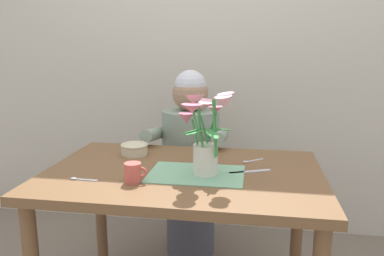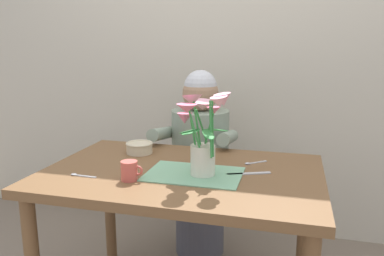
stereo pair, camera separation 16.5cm
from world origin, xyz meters
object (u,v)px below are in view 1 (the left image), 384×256
(dinner_knife, at_px, (250,172))
(ceramic_mug, at_px, (133,173))
(flower_vase, at_px, (205,132))
(seated_person, at_px, (190,165))
(ceramic_bowl, at_px, (134,149))

(dinner_knife, relative_size, ceramic_mug, 2.04)
(dinner_knife, bearing_deg, flower_vase, 178.44)
(ceramic_mug, bearing_deg, flower_vase, 24.84)
(seated_person, relative_size, ceramic_mug, 12.20)
(dinner_knife, bearing_deg, ceramic_bowl, 139.52)
(seated_person, distance_m, ceramic_bowl, 0.51)
(ceramic_bowl, distance_m, dinner_knife, 0.60)
(ceramic_bowl, relative_size, dinner_knife, 0.72)
(flower_vase, xyz_separation_m, dinner_knife, (0.19, 0.07, -0.19))
(ceramic_bowl, bearing_deg, dinner_knife, -17.42)
(seated_person, bearing_deg, dinner_knife, -57.08)
(flower_vase, distance_m, dinner_knife, 0.27)
(dinner_knife, bearing_deg, seated_person, 98.07)
(ceramic_mug, bearing_deg, seated_person, 82.97)
(seated_person, relative_size, ceramic_bowl, 8.35)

